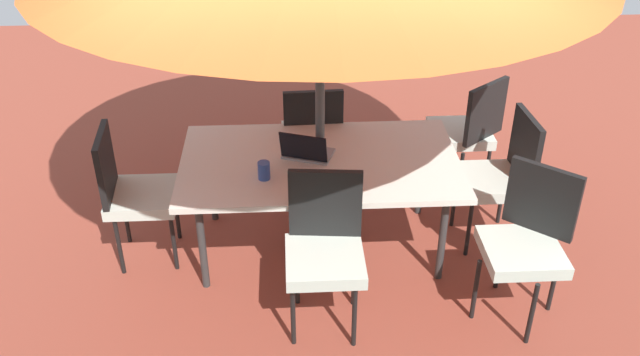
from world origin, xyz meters
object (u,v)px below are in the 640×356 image
object	(u,v)px
chair_northwest	(527,238)
chair_south	(312,134)
cup	(264,171)
chair_west	(500,173)
laptop	(307,151)
chair_north	(325,246)
dining_table	(320,166)
chair_east	(133,189)
chair_southwest	(467,129)

from	to	relation	value
chair_northwest	chair_south	world-z (taller)	same
chair_northwest	cup	distance (m)	1.67
chair_west	chair_south	size ratio (longest dim) A/B	1.00
chair_west	laptop	distance (m)	1.37
chair_northwest	chair_north	bearing A→B (deg)	-139.88
dining_table	chair_south	world-z (taller)	chair_south
laptop	chair_north	bearing A→B (deg)	115.86
chair_east	chair_north	world-z (taller)	same
dining_table	chair_north	xyz separation A→B (m)	(0.01, 0.72, -0.12)
chair_southwest	cup	size ratio (longest dim) A/B	8.26
chair_southwest	chair_west	xyz separation A→B (m)	(-0.07, 0.67, 0.00)
chair_east	cup	distance (m)	0.93
chair_south	cup	world-z (taller)	chair_south
dining_table	chair_south	bearing A→B (deg)	-87.90
chair_east	cup	world-z (taller)	chair_east
chair_east	chair_west	distance (m)	2.52
chair_northwest	chair_north	distance (m)	1.22
chair_north	chair_northwest	bearing A→B (deg)	5.61
chair_west	dining_table	bearing A→B (deg)	-91.62
dining_table	cup	size ratio (longest dim) A/B	15.72
chair_west	cup	size ratio (longest dim) A/B	8.26
chair_east	chair_west	bearing A→B (deg)	-92.32
chair_west	laptop	size ratio (longest dim) A/B	2.55
dining_table	chair_southwest	world-z (taller)	chair_southwest
chair_northwest	chair_south	bearing A→B (deg)	171.20
dining_table	laptop	xyz separation A→B (m)	(0.09, -0.03, 0.10)
cup	dining_table	bearing A→B (deg)	-149.07
dining_table	chair_north	bearing A→B (deg)	89.26
chair_west	cup	distance (m)	1.66
chair_south	chair_southwest	bearing A→B (deg)	178.81
chair_east	chair_north	xyz separation A→B (m)	(-1.25, 0.69, 0.00)
dining_table	chair_west	size ratio (longest dim) A/B	1.90
chair_west	chair_south	world-z (taller)	same
chair_south	laptop	size ratio (longest dim) A/B	2.55
chair_northwest	chair_southwest	size ratio (longest dim) A/B	1.00
chair_northwest	laptop	world-z (taller)	chair_northwest
dining_table	chair_east	size ratio (longest dim) A/B	1.90
chair_north	chair_southwest	xyz separation A→B (m)	(-1.20, -1.43, 0.00)
chair_south	cup	bearing A→B (deg)	66.68
chair_west	chair_north	bearing A→B (deg)	-62.35
dining_table	laptop	distance (m)	0.13
chair_northwest	chair_southwest	distance (m)	1.43
chair_southwest	chair_south	size ratio (longest dim) A/B	1.00
chair_north	laptop	world-z (taller)	chair_north
chair_east	chair_northwest	bearing A→B (deg)	-109.49
dining_table	chair_north	size ratio (longest dim) A/B	1.90
chair_northwest	cup	world-z (taller)	chair_northwest
cup	chair_northwest	bearing A→B (deg)	162.50
chair_southwest	chair_north	bearing A→B (deg)	11.85
chair_northwest	chair_east	world-z (taller)	same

